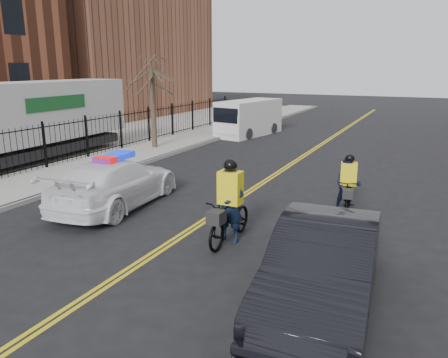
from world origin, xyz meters
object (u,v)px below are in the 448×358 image
police_cruiser (116,183)px  cyclist_far (348,189)px  cargo_van (248,118)px  cyclist_near (230,214)px  dark_sedan (324,266)px  semi_trailer (23,118)px

police_cruiser → cyclist_far: bearing=-164.6°
cargo_van → police_cruiser: bearing=-73.0°
cyclist_near → cyclist_far: (2.21, 3.68, -0.04)m
dark_sedan → cargo_van: cargo_van is taller
cargo_van → semi_trailer: (-5.88, -12.04, 0.98)m
police_cruiser → cargo_van: size_ratio=0.98×
semi_trailer → cyclist_near: size_ratio=5.36×
cyclist_far → semi_trailer: bearing=166.6°
cargo_van → cyclist_far: bearing=-46.2°
cyclist_near → cargo_van: bearing=111.7°
dark_sedan → police_cruiser: bearing=152.1°
semi_trailer → police_cruiser: bearing=-24.8°
dark_sedan → semi_trailer: 16.49m
cargo_van → cyclist_far: (8.62, -12.74, -0.37)m
police_cruiser → cyclist_near: (4.46, -1.09, -0.02)m
cargo_van → cyclist_near: (6.41, -16.42, -0.34)m
dark_sedan → semi_trailer: size_ratio=0.43×
cargo_van → semi_trailer: 13.44m
cyclist_far → cyclist_near: bearing=-131.6°
semi_trailer → cyclist_near: bearing=-21.6°
semi_trailer → cyclist_far: 14.58m
cargo_van → cyclist_far: cargo_van is taller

